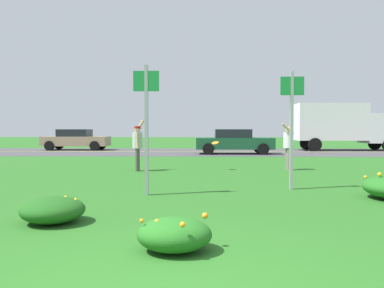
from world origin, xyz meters
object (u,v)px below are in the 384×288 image
Objects in this scene: person_thrower_red_cap_gray_shirt at (138,144)px; person_catcher_white_shirt at (288,144)px; sign_post_by_roadside at (292,119)px; car_dark_green_center_right at (234,141)px; frisbee_orange at (215,143)px; car_tan_center_left at (76,139)px; box_truck_white at (343,124)px; sign_post_near_path at (146,117)px.

person_thrower_red_cap_gray_shirt is 5.31m from person_catcher_white_shirt.
sign_post_by_roadside is 0.63× the size of car_dark_green_center_right.
car_tan_center_left is at bearing 124.85° from frisbee_orange.
box_truck_white reaches higher than car_tan_center_left.
person_thrower_red_cap_gray_shirt is 1.07× the size of person_catcher_white_shirt.
car_tan_center_left is at bearing 159.24° from car_dark_green_center_right.
person_thrower_red_cap_gray_shirt is 0.27× the size of box_truck_white.
sign_post_by_roadside is 0.42× the size of box_truck_white.
box_truck_white is (10.75, 18.87, 0.10)m from sign_post_near_path.
frisbee_orange is (1.65, 5.40, -0.75)m from sign_post_near_path.
person_thrower_red_cap_gray_shirt is 6.80× the size of frisbee_orange.
frisbee_orange is at bearing -55.15° from car_tan_center_left.
car_tan_center_left reaches higher than frisbee_orange.
person_thrower_red_cap_gray_shirt is (-4.40, 4.09, -0.75)m from sign_post_by_roadside.
sign_post_by_roadside is 1.59× the size of person_thrower_red_cap_gray_shirt.
car_tan_center_left is at bearing 115.80° from person_thrower_red_cap_gray_shirt.
sign_post_near_path reaches higher than person_thrower_red_cap_gray_shirt.
person_thrower_red_cap_gray_shirt is 0.40× the size of car_dark_green_center_right.
person_catcher_white_shirt is 0.37× the size of car_tan_center_left.
sign_post_by_roadside is 21.10m from car_tan_center_left.
sign_post_near_path is 3.48m from sign_post_by_roadside.
sign_post_near_path is 20.42m from car_tan_center_left.
car_tan_center_left is 18.52m from box_truck_white.
person_catcher_white_shirt is at bearing -82.55° from car_dark_green_center_right.
person_catcher_white_shirt is (4.23, 5.52, -0.78)m from sign_post_near_path.
sign_post_near_path is 0.63× the size of car_tan_center_left.
car_tan_center_left is 1.00× the size of car_dark_green_center_right.
sign_post_near_path is 1.70× the size of person_catcher_white_shirt.
sign_post_near_path reaches higher than frisbee_orange.
frisbee_orange is (-1.70, 4.45, -0.74)m from sign_post_by_roadside.
car_tan_center_left is at bearing 180.00° from box_truck_white.
person_catcher_white_shirt reaches higher than car_tan_center_left.
frisbee_orange is 9.50m from car_dark_green_center_right.
box_truck_white reaches higher than person_thrower_red_cap_gray_shirt.
person_catcher_white_shirt is (0.88, 4.57, -0.78)m from sign_post_by_roadside.
person_thrower_red_cap_gray_shirt is at bearing -130.47° from box_truck_white.
car_dark_green_center_right is at bearing 91.37° from sign_post_by_roadside.
car_dark_green_center_right is at bearing -152.19° from box_truck_white.
car_tan_center_left is (-9.38, 13.48, -0.22)m from frisbee_orange.
person_thrower_red_cap_gray_shirt is at bearing 101.78° from sign_post_near_path.
sign_post_near_path reaches higher than car_tan_center_left.
car_dark_green_center_right is at bearing 81.69° from frisbee_orange.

